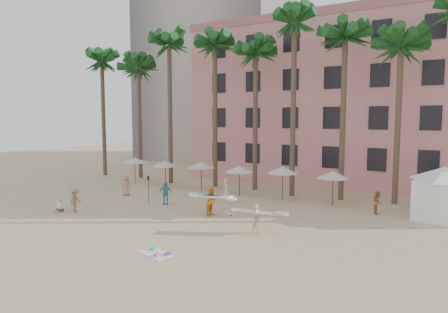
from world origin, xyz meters
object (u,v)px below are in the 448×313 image
at_px(carrier_white, 212,201).
at_px(carrier_yellow, 257,217).
at_px(pink_hotel, 371,104).
at_px(cabana, 444,189).

bearing_deg(carrier_white, carrier_yellow, -26.64).
xyz_separation_m(pink_hotel, carrier_yellow, (-1.71, -23.00, -7.03)).
bearing_deg(pink_hotel, carrier_yellow, -94.26).
relative_size(carrier_yellow, carrier_white, 0.95).
bearing_deg(carrier_yellow, pink_hotel, 85.74).
xyz_separation_m(pink_hotel, cabana, (7.38, -14.14, -5.93)).
height_order(carrier_yellow, carrier_white, carrier_white).
height_order(cabana, carrier_white, cabana).
relative_size(cabana, carrier_white, 1.74).
height_order(cabana, carrier_yellow, cabana).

